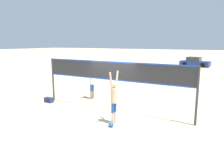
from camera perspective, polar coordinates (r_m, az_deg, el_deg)
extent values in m
plane|color=#C6B28C|center=(11.16, 0.00, -6.94)|extent=(200.00, 200.00, 0.00)
cylinder|color=#38383D|center=(13.28, -15.14, 1.09)|extent=(0.10, 0.10, 2.50)
cylinder|color=#38383D|center=(9.54, 21.35, -2.99)|extent=(0.10, 0.10, 2.50)
cube|color=#2D2D33|center=(10.72, 0.00, 3.46)|extent=(7.92, 0.02, 0.93)
cube|color=#1E4CB2|center=(10.67, 0.00, 5.78)|extent=(7.92, 0.03, 0.06)
cube|color=#1E4CB2|center=(10.78, 0.00, 1.17)|extent=(7.92, 0.03, 0.06)
cylinder|color=beige|center=(9.31, 0.18, -8.97)|extent=(0.11, 0.11, 0.50)
cylinder|color=#1E47A5|center=(9.17, 0.18, -6.29)|extent=(0.12, 0.12, 0.41)
cylinder|color=beige|center=(9.48, 0.79, -8.62)|extent=(0.11, 0.11, 0.50)
cylinder|color=#1E47A5|center=(9.33, 0.80, -5.98)|extent=(0.12, 0.12, 0.41)
cylinder|color=beige|center=(9.11, 0.50, -2.95)|extent=(0.28, 0.28, 0.65)
sphere|color=beige|center=(9.02, 0.51, -0.18)|extent=(0.25, 0.25, 0.25)
cylinder|color=beige|center=(8.77, -0.28, 0.82)|extent=(0.08, 0.23, 0.72)
cylinder|color=beige|center=(9.19, 1.26, 1.28)|extent=(0.08, 0.23, 0.72)
cylinder|color=#8C664C|center=(13.50, -4.96, -2.75)|extent=(0.11, 0.11, 0.50)
cylinder|color=#1E47A5|center=(13.40, -4.99, -0.86)|extent=(0.12, 0.12, 0.41)
cylinder|color=#8C664C|center=(13.34, -5.45, -2.92)|extent=(0.11, 0.11, 0.50)
cylinder|color=#1E47A5|center=(13.24, -5.49, -1.01)|extent=(0.12, 0.12, 0.41)
cylinder|color=white|center=(13.22, -5.28, 1.29)|extent=(0.28, 0.28, 0.64)
sphere|color=#8C664C|center=(13.16, -5.31, 3.21)|extent=(0.25, 0.25, 0.25)
cylinder|color=#8C664C|center=(13.33, -4.72, 4.17)|extent=(0.08, 0.23, 0.72)
cylinder|color=#8C664C|center=(12.94, -5.95, 3.94)|extent=(0.08, 0.23, 0.72)
sphere|color=blue|center=(9.06, -0.21, -10.49)|extent=(0.22, 0.22, 0.22)
cube|color=navy|center=(13.12, -16.15, -4.01)|extent=(0.51, 0.29, 0.29)
cube|color=navy|center=(33.68, 20.87, 5.08)|extent=(4.16, 2.11, 0.67)
cube|color=#2D333D|center=(33.68, 20.61, 6.16)|extent=(1.94, 1.77, 0.57)
cylinder|color=black|center=(34.23, 23.23, 4.75)|extent=(0.66, 0.28, 0.64)
cylinder|color=black|center=(32.60, 22.61, 4.54)|extent=(0.66, 0.28, 0.64)
cylinder|color=black|center=(34.82, 19.21, 5.12)|extent=(0.66, 0.28, 0.64)
cylinder|color=black|center=(33.22, 18.40, 4.92)|extent=(0.66, 0.28, 0.64)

